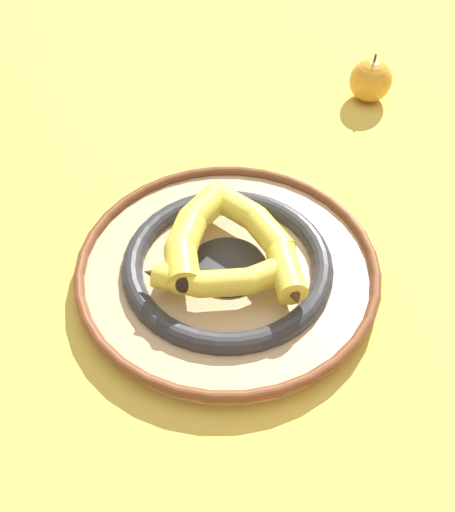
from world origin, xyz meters
TOP-DOWN VIEW (x-y plane):
  - ground_plane at (0.00, 0.00)m, footprint 2.80×2.80m
  - decorative_bowl at (0.03, 0.01)m, footprint 0.37×0.37m
  - banana_a at (0.00, -0.03)m, footprint 0.21×0.11m
  - banana_b at (0.07, 0.02)m, footprint 0.10×0.16m
  - banana_c at (0.00, 0.05)m, footprint 0.14×0.13m
  - apple at (0.09, -0.44)m, footprint 0.07×0.07m

SIDE VIEW (x-z plane):
  - ground_plane at x=0.00m, z-range 0.00..0.00m
  - decorative_bowl at x=0.03m, z-range 0.00..0.03m
  - apple at x=0.09m, z-range -0.01..0.08m
  - banana_c at x=0.00m, z-range 0.03..0.07m
  - banana_a at x=0.00m, z-range 0.03..0.07m
  - banana_b at x=0.07m, z-range 0.03..0.07m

